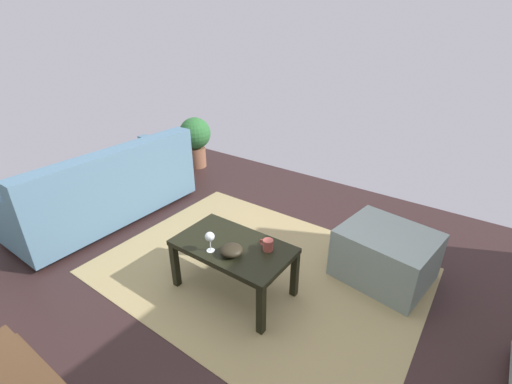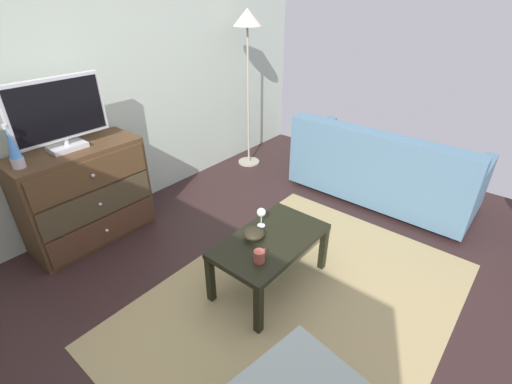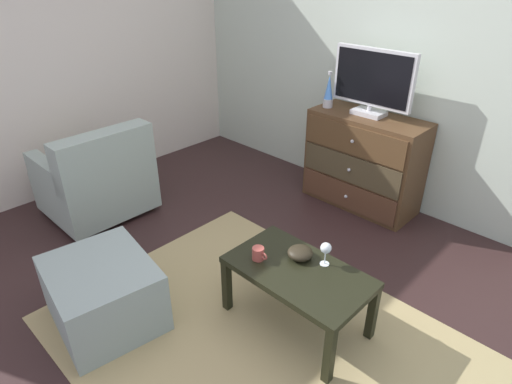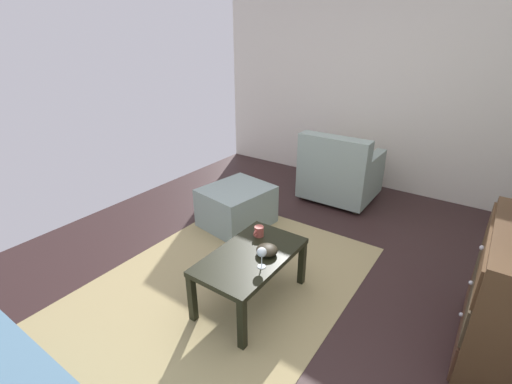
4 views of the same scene
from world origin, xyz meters
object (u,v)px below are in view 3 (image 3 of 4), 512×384
object	(u,v)px
bowl_decorative	(300,253)
ottoman	(104,293)
wine_glass	(326,249)
armchair	(97,180)
coffee_table	(298,277)
mug	(258,254)
lava_lamp	(329,92)
tv	(373,81)
dresser	(363,162)

from	to	relation	value
bowl_decorative	ottoman	size ratio (longest dim) A/B	0.23
wine_glass	armchair	bearing A→B (deg)	-171.09
coffee_table	bowl_decorative	distance (m)	0.15
wine_glass	armchair	xyz separation A→B (m)	(-2.25, -0.35, -0.20)
mug	bowl_decorative	xyz separation A→B (m)	(0.18, 0.20, -0.01)
lava_lamp	ottoman	xyz separation A→B (m)	(0.07, -2.43, -0.81)
bowl_decorative	ottoman	bearing A→B (deg)	-131.63
lava_lamp	mug	xyz separation A→B (m)	(0.73, -1.69, -0.55)
tv	bowl_decorative	bearing A→B (deg)	-71.86
bowl_decorative	tv	bearing A→B (deg)	108.14
lava_lamp	ottoman	distance (m)	2.56
wine_glass	armchair	distance (m)	2.28
armchair	ottoman	bearing A→B (deg)	-27.14
bowl_decorative	armchair	distance (m)	2.12
lava_lamp	bowl_decorative	size ratio (longest dim) A/B	2.04
coffee_table	wine_glass	distance (m)	0.25
wine_glass	ottoman	distance (m)	1.44
armchair	ottoman	xyz separation A→B (m)	(1.26, -0.64, -0.13)
mug	tv	bearing A→B (deg)	100.73
tv	ottoman	xyz separation A→B (m)	(-0.33, -2.50, -0.96)
lava_lamp	ottoman	bearing A→B (deg)	-88.42
bowl_decorative	mug	bearing A→B (deg)	-131.72
bowl_decorative	dresser	bearing A→B (deg)	107.49
mug	ottoman	bearing A→B (deg)	-131.60
armchair	mug	bearing A→B (deg)	2.93
lava_lamp	armchair	distance (m)	2.25
coffee_table	ottoman	xyz separation A→B (m)	(-0.91, -0.84, -0.16)
wine_glass	bowl_decorative	distance (m)	0.18
lava_lamp	wine_glass	world-z (taller)	lava_lamp
tv	lava_lamp	xyz separation A→B (m)	(-0.39, -0.07, -0.16)
wine_glass	bowl_decorative	xyz separation A→B (m)	(-0.15, -0.05, -0.08)
dresser	mug	xyz separation A→B (m)	(0.31, -1.73, 0.03)
bowl_decorative	ottoman	xyz separation A→B (m)	(-0.84, -0.94, -0.25)
lava_lamp	dresser	bearing A→B (deg)	5.89
lava_lamp	mug	size ratio (longest dim) A/B	2.89
dresser	ottoman	bearing A→B (deg)	-98.13
lava_lamp	tv	bearing A→B (deg)	9.69
coffee_table	armchair	world-z (taller)	armchair
mug	armchair	bearing A→B (deg)	-177.07
dresser	wine_glass	xyz separation A→B (m)	(0.63, -1.48, 0.11)
mug	dresser	bearing A→B (deg)	100.01
mug	ottoman	size ratio (longest dim) A/B	0.16
tv	wine_glass	bearing A→B (deg)	-66.23
wine_glass	armchair	world-z (taller)	armchair
wine_glass	mug	xyz separation A→B (m)	(-0.33, -0.25, -0.07)
tv	bowl_decorative	size ratio (longest dim) A/B	4.59
tv	mug	size ratio (longest dim) A/B	6.51
tv	lava_lamp	bearing A→B (deg)	-170.31
tv	armchair	bearing A→B (deg)	-130.48
lava_lamp	bowl_decorative	world-z (taller)	lava_lamp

